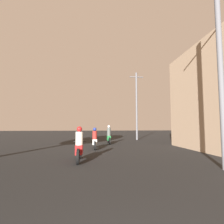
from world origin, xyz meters
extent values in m
cylinder|color=black|center=(-0.74, 8.36, 0.32)|extent=(0.10, 0.64, 0.64)
cylinder|color=black|center=(-0.74, 7.05, 0.32)|extent=(0.10, 0.64, 0.64)
cube|color=red|center=(-0.74, 7.70, 0.52)|extent=(0.30, 0.81, 0.41)
cylinder|color=black|center=(-0.74, 8.13, 0.83)|extent=(0.60, 0.04, 0.04)
cylinder|color=silver|center=(-0.74, 7.62, 1.01)|extent=(0.32, 0.32, 0.57)
sphere|color=#A51919|center=(-0.74, 7.62, 1.42)|extent=(0.24, 0.24, 0.24)
cylinder|color=black|center=(0.00, 12.61, 0.29)|extent=(0.10, 0.59, 0.59)
cylinder|color=black|center=(0.00, 11.21, 0.29)|extent=(0.10, 0.59, 0.59)
cube|color=silver|center=(0.00, 11.91, 0.47)|extent=(0.30, 0.77, 0.36)
cylinder|color=black|center=(0.00, 12.37, 0.75)|extent=(0.60, 0.04, 0.04)
cylinder|color=maroon|center=(0.00, 11.84, 0.93)|extent=(0.32, 0.32, 0.56)
sphere|color=navy|center=(0.00, 11.84, 1.34)|extent=(0.24, 0.24, 0.24)
cylinder|color=black|center=(1.29, 15.95, 0.30)|extent=(0.10, 0.60, 0.60)
cylinder|color=black|center=(1.29, 14.53, 0.30)|extent=(0.10, 0.60, 0.60)
cube|color=#1E6B33|center=(1.29, 15.24, 0.50)|extent=(0.30, 0.78, 0.40)
cylinder|color=black|center=(1.29, 15.70, 0.80)|extent=(0.60, 0.04, 0.04)
cylinder|color=#4C514C|center=(1.29, 15.16, 1.04)|extent=(0.32, 0.32, 0.69)
sphere|color=silver|center=(1.29, 15.16, 1.51)|extent=(0.24, 0.24, 0.24)
cube|color=tan|center=(8.32, 10.02, 3.38)|extent=(4.05, 6.96, 6.77)
cylinder|color=slate|center=(4.55, 5.55, 3.96)|extent=(0.20, 0.20, 7.92)
cylinder|color=slate|center=(4.87, 19.14, 3.87)|extent=(0.20, 0.20, 7.73)
cylinder|color=slate|center=(4.87, 19.14, 7.23)|extent=(1.60, 0.10, 0.10)
camera|label=1|loc=(-0.18, -0.29, 1.56)|focal=28.00mm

